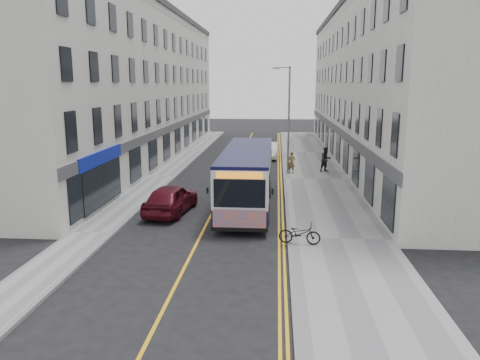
% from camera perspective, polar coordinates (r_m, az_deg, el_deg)
% --- Properties ---
extents(ground, '(140.00, 140.00, 0.00)m').
position_cam_1_polar(ground, '(22.33, -4.42, -5.99)').
color(ground, black).
rests_on(ground, ground).
extents(pavement_east, '(4.50, 64.00, 0.12)m').
position_cam_1_polar(pavement_east, '(33.81, 9.29, 0.10)').
color(pavement_east, gray).
rests_on(pavement_east, ground).
extents(pavement_west, '(2.00, 64.00, 0.12)m').
position_cam_1_polar(pavement_west, '(34.71, -9.55, 0.39)').
color(pavement_west, gray).
rests_on(pavement_west, ground).
extents(kerb_east, '(0.18, 64.00, 0.13)m').
position_cam_1_polar(kerb_east, '(33.69, 5.48, 0.17)').
color(kerb_east, slate).
rests_on(kerb_east, ground).
extents(kerb_west, '(0.18, 64.00, 0.13)m').
position_cam_1_polar(kerb_west, '(34.48, -7.93, 0.38)').
color(kerb_west, slate).
rests_on(kerb_west, ground).
extents(road_centre_line, '(0.12, 64.00, 0.01)m').
position_cam_1_polar(road_centre_line, '(33.87, -1.31, 0.17)').
color(road_centre_line, '#EFAC15').
rests_on(road_centre_line, ground).
extents(road_dbl_yellow_inner, '(0.10, 64.00, 0.01)m').
position_cam_1_polar(road_dbl_yellow_inner, '(33.70, 4.71, 0.08)').
color(road_dbl_yellow_inner, '#EFAC15').
rests_on(road_dbl_yellow_inner, ground).
extents(road_dbl_yellow_outer, '(0.10, 64.00, 0.01)m').
position_cam_1_polar(road_dbl_yellow_outer, '(33.70, 5.05, 0.07)').
color(road_dbl_yellow_outer, '#EFAC15').
rests_on(road_dbl_yellow_outer, ground).
extents(terrace_east, '(6.00, 46.00, 13.00)m').
position_cam_1_polar(terrace_east, '(42.79, 15.74, 10.91)').
color(terrace_east, silver).
rests_on(terrace_east, ground).
extents(terrace_west, '(6.00, 46.00, 13.00)m').
position_cam_1_polar(terrace_west, '(43.80, -12.14, 11.10)').
color(terrace_west, silver).
rests_on(terrace_west, ground).
extents(streetlamp, '(1.32, 0.18, 8.00)m').
position_cam_1_polar(streetlamp, '(35.10, 5.84, 7.74)').
color(streetlamp, gray).
rests_on(streetlamp, ground).
extents(city_bus, '(2.60, 11.14, 3.24)m').
position_cam_1_polar(city_bus, '(25.87, 0.91, 0.55)').
color(city_bus, black).
rests_on(city_bus, ground).
extents(bicycle, '(1.82, 0.83, 0.92)m').
position_cam_1_polar(bicycle, '(19.96, 7.27, -6.47)').
color(bicycle, black).
rests_on(bicycle, pavement_east).
extents(pedestrian_near, '(0.70, 0.60, 1.63)m').
position_cam_1_polar(pedestrian_near, '(35.39, 6.29, 2.14)').
color(pedestrian_near, olive).
rests_on(pedestrian_near, pavement_east).
extents(pedestrian_far, '(1.16, 1.09, 1.89)m').
position_cam_1_polar(pedestrian_far, '(36.36, 10.44, 2.49)').
color(pedestrian_far, black).
rests_on(pedestrian_far, pavement_east).
extents(car_white, '(1.69, 4.40, 1.43)m').
position_cam_1_polar(car_white, '(43.12, 3.60, 3.61)').
color(car_white, white).
rests_on(car_white, ground).
extents(car_maroon, '(2.42, 4.84, 1.58)m').
position_cam_1_polar(car_maroon, '(25.01, -8.42, -2.27)').
color(car_maroon, '#4C0C17').
rests_on(car_maroon, ground).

